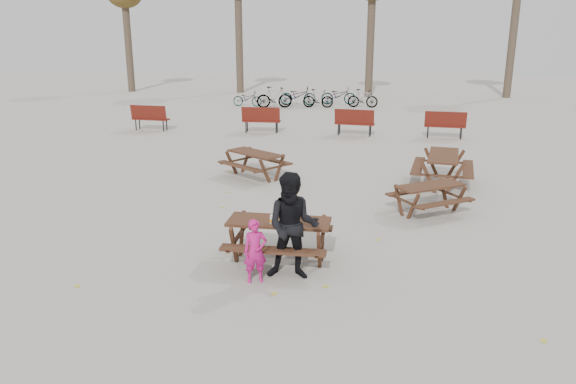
# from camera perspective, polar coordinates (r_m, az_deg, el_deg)

# --- Properties ---
(ground) EXTENTS (80.00, 80.00, 0.00)m
(ground) POSITION_cam_1_polar(r_m,az_deg,el_deg) (10.17, -0.91, -7.01)
(ground) COLOR gray
(ground) RESTS_ON ground
(main_picnic_table) EXTENTS (1.80, 1.45, 0.78)m
(main_picnic_table) POSITION_cam_1_polar(r_m,az_deg,el_deg) (9.95, -0.92, -3.91)
(main_picnic_table) COLOR #331E12
(main_picnic_table) RESTS_ON ground
(food_tray) EXTENTS (0.18, 0.11, 0.03)m
(food_tray) POSITION_cam_1_polar(r_m,az_deg,el_deg) (9.71, -0.57, -3.14)
(food_tray) COLOR white
(food_tray) RESTS_ON main_picnic_table
(bread_roll) EXTENTS (0.14, 0.06, 0.05)m
(bread_roll) POSITION_cam_1_polar(r_m,az_deg,el_deg) (9.70, -0.58, -2.90)
(bread_roll) COLOR tan
(bread_roll) RESTS_ON food_tray
(soda_bottle) EXTENTS (0.07, 0.07, 0.17)m
(soda_bottle) POSITION_cam_1_polar(r_m,az_deg,el_deg) (9.70, -1.69, -2.83)
(soda_bottle) COLOR silver
(soda_bottle) RESTS_ON main_picnic_table
(child) EXTENTS (0.46, 0.39, 1.07)m
(child) POSITION_cam_1_polar(r_m,az_deg,el_deg) (9.20, -3.35, -6.02)
(child) COLOR #BC176E
(child) RESTS_ON ground
(adult) EXTENTS (0.91, 0.73, 1.81)m
(adult) POSITION_cam_1_polar(r_m,az_deg,el_deg) (9.20, 0.49, -3.51)
(adult) COLOR black
(adult) RESTS_ON ground
(picnic_table_east) EXTENTS (1.97, 1.89, 0.66)m
(picnic_table_east) POSITION_cam_1_polar(r_m,az_deg,el_deg) (12.96, 14.15, -0.70)
(picnic_table_east) COLOR #331E12
(picnic_table_east) RESTS_ON ground
(picnic_table_north) EXTENTS (2.11, 2.03, 0.71)m
(picnic_table_north) POSITION_cam_1_polar(r_m,az_deg,el_deg) (15.59, -3.36, 2.78)
(picnic_table_north) COLOR #331E12
(picnic_table_north) RESTS_ON ground
(picnic_table_far) EXTENTS (1.78, 2.10, 0.83)m
(picnic_table_far) POSITION_cam_1_polar(r_m,az_deg,el_deg) (15.34, 15.42, 2.19)
(picnic_table_far) COLOR #331E12
(picnic_table_far) RESTS_ON ground
(park_bench_row) EXTENTS (13.07, 0.81, 1.03)m
(park_bench_row) POSITION_cam_1_polar(r_m,az_deg,el_deg) (21.89, 1.22, 7.25)
(park_bench_row) COLOR maroon
(park_bench_row) RESTS_ON ground
(bicycle_row) EXTENTS (7.50, 2.77, 1.08)m
(bicycle_row) POSITION_cam_1_polar(r_m,az_deg,el_deg) (29.63, 1.86, 9.63)
(bicycle_row) COLOR black
(bicycle_row) RESTS_ON ground
(fallen_leaves) EXTENTS (11.00, 11.00, 0.01)m
(fallen_leaves) POSITION_cam_1_polar(r_m,az_deg,el_deg) (12.41, 3.39, -2.56)
(fallen_leaves) COLOR gold
(fallen_leaves) RESTS_ON ground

